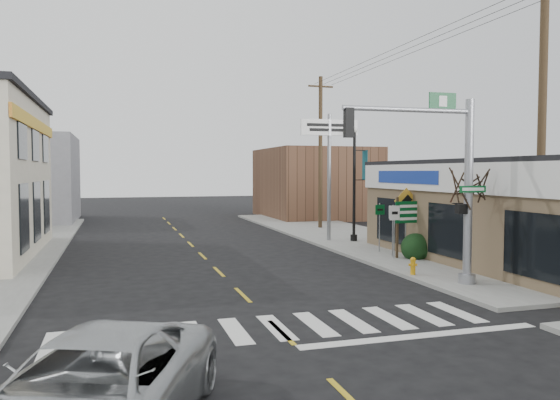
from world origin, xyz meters
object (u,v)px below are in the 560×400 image
object	(u,v)px
suv	(93,393)
guide_sign	(410,218)
fire_hydrant	(413,265)
traffic_signal_pole	(449,171)
utility_pole_far	(320,151)
lamp_post	(355,175)
utility_pole_near	(542,122)
dance_center_sign	(329,145)
bare_tree	(470,177)

from	to	relation	value
suv	guide_sign	distance (m)	17.55
suv	fire_hydrant	bearing A→B (deg)	64.04
traffic_signal_pole	utility_pole_far	distance (m)	18.08
traffic_signal_pole	utility_pole_far	world-z (taller)	utility_pole_far
lamp_post	utility_pole_near	bearing A→B (deg)	-102.00
fire_hydrant	dance_center_sign	world-z (taller)	dance_center_sign
suv	guide_sign	world-z (taller)	guide_sign
traffic_signal_pole	utility_pole_near	xyz separation A→B (m)	(2.87, -0.73, 1.55)
lamp_post	fire_hydrant	bearing A→B (deg)	-119.42
suv	dance_center_sign	world-z (taller)	dance_center_sign
suv	utility_pole_far	size ratio (longest dim) A/B	0.55
lamp_post	utility_pole_far	bearing A→B (deg)	66.79
dance_center_sign	utility_pole_near	size ratio (longest dim) A/B	0.66
suv	lamp_post	xyz separation A→B (m)	(12.24, 18.24, 2.81)
suv	dance_center_sign	distance (m)	22.37
traffic_signal_pole	guide_sign	size ratio (longest dim) A/B	2.39
guide_sign	bare_tree	xyz separation A→B (m)	(-0.70, -4.93, 1.77)
guide_sign	utility_pole_far	distance (m)	13.01
traffic_signal_pole	bare_tree	distance (m)	1.10
suv	guide_sign	xyz separation A→B (m)	(12.18, 12.59, 1.05)
guide_sign	utility_pole_near	distance (m)	7.07
guide_sign	bare_tree	distance (m)	5.28
traffic_signal_pole	utility_pole_far	bearing A→B (deg)	83.72
lamp_post	dance_center_sign	bearing A→B (deg)	132.09
traffic_signal_pole	dance_center_sign	xyz separation A→B (m)	(0.61, 11.64, 1.37)
guide_sign	lamp_post	bearing A→B (deg)	85.76
traffic_signal_pole	lamp_post	world-z (taller)	traffic_signal_pole
utility_pole_near	fire_hydrant	bearing A→B (deg)	141.50
traffic_signal_pole	fire_hydrant	world-z (taller)	traffic_signal_pole
bare_tree	utility_pole_far	xyz separation A→B (m)	(1.48, 17.49, 1.53)
fire_hydrant	lamp_post	world-z (taller)	lamp_post
lamp_post	dance_center_sign	world-z (taller)	dance_center_sign
traffic_signal_pole	guide_sign	world-z (taller)	traffic_signal_pole
bare_tree	utility_pole_near	world-z (taller)	utility_pole_near
bare_tree	suv	bearing A→B (deg)	-146.28
guide_sign	utility_pole_near	size ratio (longest dim) A/B	0.25
utility_pole_near	utility_pole_far	bearing A→B (deg)	92.63
dance_center_sign	utility_pole_far	size ratio (longest dim) A/B	0.68
traffic_signal_pole	bare_tree	world-z (taller)	traffic_signal_pole
dance_center_sign	bare_tree	world-z (taller)	dance_center_sign
guide_sign	utility_pole_far	bearing A→B (deg)	82.83
lamp_post	utility_pole_near	xyz separation A→B (m)	(1.08, -11.68, 1.75)
guide_sign	utility_pole_near	xyz separation A→B (m)	(1.14, -6.03, 3.51)
bare_tree	fire_hydrant	bearing A→B (deg)	129.58
lamp_post	utility_pole_far	distance (m)	7.12
fire_hydrant	lamp_post	distance (m)	9.83
bare_tree	utility_pole_far	distance (m)	17.62
lamp_post	suv	bearing A→B (deg)	-141.15
suv	utility_pole_far	distance (m)	28.63
fire_hydrant	utility_pole_near	xyz separation A→B (m)	(3.04, -2.55, 4.84)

